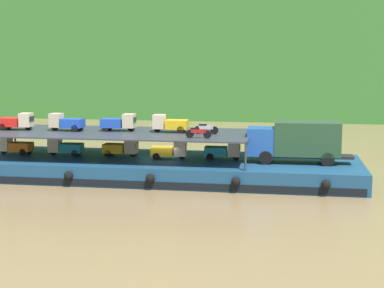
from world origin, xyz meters
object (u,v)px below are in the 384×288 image
Objects in this scene: covered_lorry at (296,140)px; motorcycle_upper_centre at (206,128)px; mini_truck_upper_stern at (16,121)px; cargo_barge at (164,168)px; mini_truck_upper_fore at (119,122)px; motorcycle_upper_port at (198,132)px; mini_truck_lower_mid at (121,148)px; mini_truck_lower_bow at (223,151)px; mini_truck_lower_fore at (170,150)px; mini_truck_upper_bow at (170,124)px; mini_truck_lower_stern at (15,146)px; mini_truck_lower_aft at (65,147)px; mini_truck_upper_mid at (66,122)px.

covered_lorry reaches higher than motorcycle_upper_centre.
mini_truck_upper_stern is 1.45× the size of motorcycle_upper_centre.
mini_truck_upper_fore is at bearing 168.79° from cargo_barge.
motorcycle_upper_port is at bearing -95.30° from motorcycle_upper_centre.
covered_lorry is 2.87× the size of mini_truck_upper_fore.
mini_truck_lower_mid is 1.00× the size of mini_truck_lower_bow.
covered_lorry reaches higher than motorcycle_upper_port.
cargo_barge is 10.82× the size of mini_truck_lower_fore.
mini_truck_lower_stern is at bearing -177.55° from mini_truck_upper_bow.
mini_truck_lower_fore is 1.47× the size of motorcycle_upper_centre.
mini_truck_lower_mid is at bearing 170.76° from mini_truck_lower_fore.
covered_lorry is at bearing 17.09° from motorcycle_upper_port.
mini_truck_upper_fore is (-8.40, 0.40, 2.00)m from mini_truck_lower_bow.
mini_truck_lower_mid is (-13.69, 0.68, -1.00)m from covered_lorry.
mini_truck_lower_mid is 1.00× the size of mini_truck_upper_stern.
mini_truck_lower_aft is at bearing 1.33° from mini_truck_lower_stern.
mini_truck_lower_mid is (8.84, 0.44, 0.00)m from mini_truck_lower_stern.
mini_truck_lower_stern is 1.00× the size of mini_truck_lower_mid.
mini_truck_lower_stern is 15.80m from motorcycle_upper_centre.
mini_truck_upper_mid is 11.30m from motorcycle_upper_centre.
covered_lorry is 13.74m from mini_truck_lower_mid.
mini_truck_lower_mid is 1.45× the size of motorcycle_upper_centre.
mini_truck_lower_fore is 3.80m from motorcycle_upper_port.
mini_truck_upper_bow is (8.50, 0.45, 2.00)m from mini_truck_lower_aft.
mini_truck_upper_stern is (-8.60, -0.41, 2.00)m from mini_truck_lower_mid.
mini_truck_upper_bow is (-0.14, 0.77, 2.00)m from mini_truck_lower_fore.
mini_truck_lower_fore is at bearing -2.45° from mini_truck_upper_mid.
mini_truck_upper_mid is at bearing -179.36° from mini_truck_lower_bow.
covered_lorry reaches higher than mini_truck_lower_stern.
mini_truck_lower_aft is at bearing 178.88° from cargo_barge.
mini_truck_upper_bow reaches higher than mini_truck_lower_stern.
mini_truck_upper_mid reaches higher than mini_truck_lower_stern.
mini_truck_lower_fore is 1.47× the size of motorcycle_upper_port.
motorcycle_upper_centre is (3.31, 0.03, 3.18)m from cargo_barge.
mini_truck_lower_aft is 1.00× the size of mini_truck_lower_fore.
covered_lorry is at bearing -0.67° from mini_truck_upper_stern.
mini_truck_lower_bow is 16.91m from mini_truck_upper_stern.
covered_lorry is 2.83× the size of mini_truck_upper_mid.
mini_truck_upper_fore is (4.35, 0.59, 2.00)m from mini_truck_lower_aft.
mini_truck_upper_bow is at bearing 2.76° from mini_truck_upper_mid.
mini_truck_upper_mid is at bearing -177.24° from mini_truck_upper_bow.
mini_truck_upper_stern reaches higher than mini_truck_lower_mid.
mini_truck_upper_mid is (-4.43, -0.30, 2.00)m from mini_truck_lower_mid.
mini_truck_upper_stern is 0.99× the size of mini_truck_upper_mid.
mini_truck_lower_aft is 1.00× the size of mini_truck_upper_mid.
mini_truck_upper_stern is 15.47m from motorcycle_upper_centre.
mini_truck_lower_fore is 1.01× the size of mini_truck_upper_stern.
mini_truck_upper_fore is at bearing 178.07° from mini_truck_upper_bow.
mini_truck_upper_bow reaches higher than mini_truck_lower_bow.
mini_truck_lower_stern is 0.99× the size of mini_truck_upper_mid.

